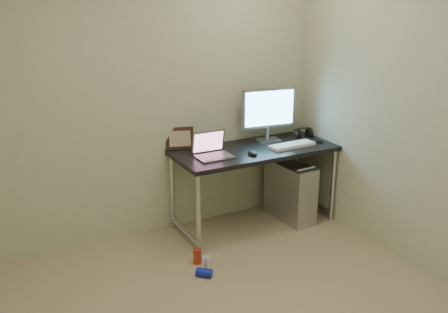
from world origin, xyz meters
TOP-DOWN VIEW (x-y plane):
  - wall_back at (0.00, 1.75)m, footprint 3.50×0.02m
  - desk at (1.01, 1.43)m, footprint 1.48×0.65m
  - tower_computer at (1.39, 1.37)m, footprint 0.27×0.55m
  - cable_a at (1.34, 1.70)m, footprint 0.01×0.16m
  - cable_b at (1.43, 1.68)m, footprint 0.02×0.11m
  - can_red at (0.23, 1.01)m, footprint 0.09×0.09m
  - can_white at (0.25, 0.89)m, footprint 0.07×0.07m
  - can_blue at (0.19, 0.80)m, footprint 0.14×0.13m
  - laptop at (0.56, 1.40)m, footprint 0.31×0.25m
  - monitor at (1.25, 1.58)m, footprint 0.54×0.18m
  - keyboard at (1.34, 1.31)m, footprint 0.45×0.16m
  - mouse_right at (1.64, 1.32)m, footprint 0.10×0.13m
  - mouse_left at (0.89, 1.27)m, footprint 0.09×0.13m
  - headphones at (1.63, 1.53)m, footprint 0.19×0.11m
  - picture_frame at (0.40, 1.72)m, footprint 0.26×0.14m
  - webcam at (0.60, 1.69)m, footprint 0.05×0.04m

SIDE VIEW (x-z plane):
  - can_blue at x=0.19m, z-range 0.00..0.07m
  - can_white at x=0.25m, z-range 0.00..0.12m
  - can_red at x=0.23m, z-range 0.00..0.12m
  - tower_computer at x=1.39m, z-range -0.02..0.58m
  - cable_b at x=1.43m, z-range 0.02..0.74m
  - cable_a at x=1.34m, z-range 0.06..0.74m
  - desk at x=1.01m, z-range 0.29..1.04m
  - keyboard at x=1.34m, z-range 0.75..0.78m
  - mouse_right at x=1.64m, z-range 0.75..0.79m
  - mouse_left at x=0.89m, z-range 0.75..0.79m
  - headphones at x=1.63m, z-range 0.72..0.84m
  - laptop at x=0.56m, z-range 0.69..0.90m
  - webcam at x=0.60m, z-range 0.78..0.90m
  - picture_frame at x=0.40m, z-range 0.75..0.95m
  - monitor at x=1.25m, z-range 0.79..1.30m
  - wall_back at x=0.00m, z-range 0.00..2.50m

